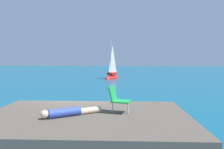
{
  "coord_description": "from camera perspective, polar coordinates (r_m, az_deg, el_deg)",
  "views": [
    {
      "loc": [
        2.01,
        -9.62,
        2.48
      ],
      "look_at": [
        0.41,
        15.49,
        0.83
      ],
      "focal_mm": 36.8,
      "sensor_mm": 36.0,
      "label": 1
    }
  ],
  "objects": [
    {
      "name": "shore_ledge",
      "position": [
        6.84,
        -6.44,
        -13.5
      ],
      "size": [
        5.96,
        4.34,
        0.9
      ],
      "primitive_type": "cube",
      "rotation": [
        0.0,
        0.0,
        0.02
      ],
      "color": "brown",
      "rests_on": "ground"
    },
    {
      "name": "boulder_inland",
      "position": [
        9.06,
        4.26,
        -12.13
      ],
      "size": [
        1.51,
        1.78,
        1.05
      ],
      "primitive_type": "cube",
      "rotation": [
        0.03,
        0.18,
        1.3
      ],
      "color": "#4B5142",
      "rests_on": "ground"
    },
    {
      "name": "boulder_seaward",
      "position": [
        8.77,
        3.62,
        -12.66
      ],
      "size": [
        1.79,
        1.88,
        1.1
      ],
      "primitive_type": "cube",
      "rotation": [
        0.07,
        0.18,
        1.04
      ],
      "color": "brown",
      "rests_on": "ground"
    },
    {
      "name": "ground_plane",
      "position": [
        10.13,
        -8.03,
        -10.44
      ],
      "size": [
        160.0,
        160.0,
        0.0
      ],
      "primitive_type": "plane",
      "color": "#0F5675"
    },
    {
      "name": "sailboat_near",
      "position": [
        29.4,
        -0.04,
        -0.49
      ],
      "size": [
        2.15,
        3.07,
        5.56
      ],
      "rotation": [
        0.0,
        0.0,
        4.27
      ],
      "color": "red",
      "rests_on": "ground"
    },
    {
      "name": "person_sunbather",
      "position": [
        6.57,
        -10.58,
        -9.16
      ],
      "size": [
        1.52,
        1.12,
        0.25
      ],
      "rotation": [
        0.0,
        0.0,
        0.61
      ],
      "color": "#334CB2",
      "rests_on": "shore_ledge"
    },
    {
      "name": "beach_chair",
      "position": [
        6.79,
        1.33,
        -5.86
      ],
      "size": [
        0.69,
        0.6,
        0.8
      ],
      "rotation": [
        0.0,
        0.0,
        6.05
      ],
      "color": "green",
      "rests_on": "shore_ledge"
    }
  ]
}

